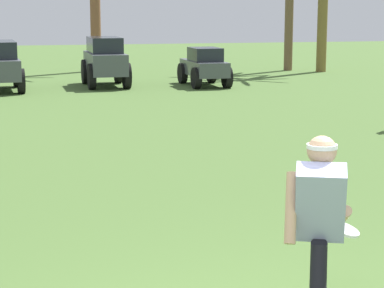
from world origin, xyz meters
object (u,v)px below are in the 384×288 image
parked_car_slot_d (204,66)px  parked_car_slot_c (105,60)px  frisbee_in_flight (343,229)px  parked_car_slot_b (0,64)px  frisbee_thrower (320,226)px

parked_car_slot_d → parked_car_slot_c: bearing=169.5°
frisbee_in_flight → parked_car_slot_b: (-2.99, 15.66, 0.18)m
frisbee_thrower → frisbee_in_flight: 0.90m
parked_car_slot_b → parked_car_slot_d: 5.73m
frisbee_in_flight → parked_car_slot_c: bearing=90.3°
frisbee_thrower → parked_car_slot_c: 16.84m
frisbee_thrower → frisbee_in_flight: (0.50, 0.70, -0.26)m
frisbee_in_flight → parked_car_slot_b: 15.95m
parked_car_slot_c → parked_car_slot_b: bearing=-170.8°
frisbee_thrower → parked_car_slot_d: frisbee_thrower is taller
frisbee_thrower → parked_car_slot_d: 16.63m
frisbee_thrower → parked_car_slot_b: size_ratio=0.58×
parked_car_slot_b → parked_car_slot_d: size_ratio=1.10×
parked_car_slot_b → parked_car_slot_c: size_ratio=1.04×
frisbee_thrower → frisbee_in_flight: size_ratio=3.83×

